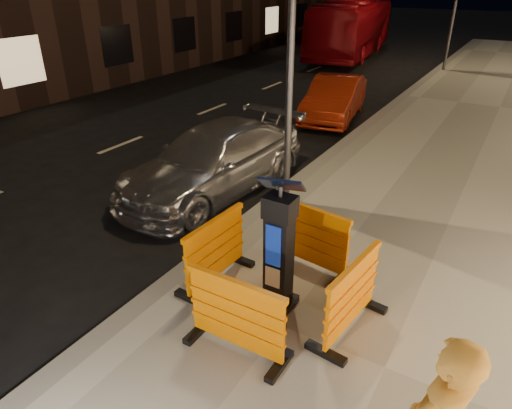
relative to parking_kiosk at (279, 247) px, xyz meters
The scene contains 12 objects.
ground_plane 1.83m from the parking_kiosk, 166.40° to the right, with size 120.00×120.00×0.00m, color black.
sidewalk 1.80m from the parking_kiosk, 13.59° to the right, with size 6.00×60.00×0.15m, color gray.
kerb 1.80m from the parking_kiosk, 166.40° to the right, with size 0.30×60.00×0.15m, color slate.
parking_kiosk is the anchor object (origin of this frame).
barrier_front 1.02m from the parking_kiosk, 90.00° to the right, with size 1.21×0.50×0.94m, color orange.
barrier_back 1.02m from the parking_kiosk, 90.00° to the left, with size 1.21×0.50×0.94m, color orange.
barrier_kerbside 1.02m from the parking_kiosk, behind, with size 1.21×0.50×0.94m, color orange.
barrier_bldgside 1.02m from the parking_kiosk, ahead, with size 1.21×0.50×0.94m, color orange.
car_silver 4.00m from the parking_kiosk, 137.28° to the left, with size 1.79×4.40×1.28m, color #AFAFB4.
car_red 9.10m from the parking_kiosk, 107.59° to the left, with size 1.29×3.71×1.22m, color maroon.
bus_doubledecker 21.30m from the parking_kiosk, 107.77° to the left, with size 2.37×10.13×2.82m, color maroon.
street_lamp_mid 3.63m from the parking_kiosk, 115.34° to the left, with size 0.12×0.12×6.00m, color #3F3F44.
Camera 1 is at (3.63, -3.76, 3.91)m, focal length 32.00 mm.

